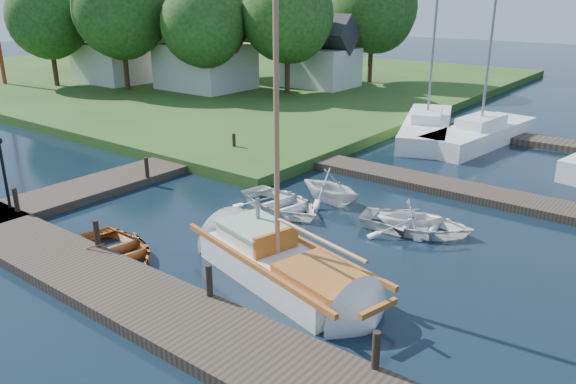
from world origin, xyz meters
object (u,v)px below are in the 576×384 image
Objects in this scene: dinghy at (117,246)px; marina_boat_0 at (427,126)px; mooring_post_2 at (209,280)px; tender_b at (330,185)px; tree_4 at (240,3)px; tree_7 at (373,6)px; mooring_post_3 at (376,350)px; mooring_post_4 at (147,167)px; mooring_post_1 at (97,234)px; lamp_post at (2,163)px; tree_5 at (156,14)px; house_b at (114,52)px; tender_d at (412,214)px; mooring_post_0 at (16,200)px; tender_a at (281,200)px; marina_boat_1 at (480,133)px; tree_6 at (75,11)px; mooring_post_5 at (234,142)px; tender_c at (416,220)px; sailboat at (286,270)px; tree_2 at (203,23)px; tree_0 at (48,16)px; house_a at (205,54)px; tree_3 at (288,14)px; house_c at (320,58)px; tree_1 at (121,9)px.

dinghy is 18.82m from marina_boat_0.
tender_b is (-1.69, 7.74, -0.03)m from mooring_post_2.
tree_4 reaches higher than tree_7.
mooring_post_3 is 1.00× the size of mooring_post_4.
marina_boat_0 is at bearing 86.11° from mooring_post_1.
lamp_post is at bearing 180.00° from mooring_post_3.
tree_5 is 0.86× the size of tree_7.
tree_5 is at bearing 137.14° from mooring_post_1.
house_b is (-20.00, 19.00, 0.90)m from lamp_post.
tender_d is at bearing -28.22° from tree_5.
mooring_post_0 is 12.94m from tender_d.
tender_a is 13.41m from marina_boat_1.
tree_6 reaches higher than mooring_post_2.
tender_c is at bearing -15.05° from mooring_post_5.
dinghy is at bearing 169.26° from tender_b.
sailboat reaches higher than tender_c.
sailboat is (9.19, -2.92, -0.36)m from mooring_post_4.
tree_2 is (-11.00, 14.05, 4.55)m from mooring_post_4.
tree_4 is at bearing 118.19° from mooring_post_0.
dinghy is (5.48, 0.30, -1.53)m from lamp_post.
mooring_post_2 is 0.10× the size of tree_5.
tender_b is 31.07m from tree_0.
house_a reaches higher than mooring_post_2.
marina_boat_1 is (-1.10, 17.17, 0.23)m from sailboat.
mooring_post_2 is 9.86m from mooring_post_4.
tree_3 is at bearing 111.19° from mooring_post_4.
dinghy is 0.35× the size of tree_7.
tree_0 is at bearing 77.74° from marina_boat_0.
sailboat is 1.86× the size of house_c.
tree_4 is at bearing 47.34° from dinghy.
mooring_post_3 is 0.09× the size of tree_3.
tree_2 is at bearing 69.77° from marina_boat_0.
tender_b is at bearing -30.15° from tree_5.
mooring_post_5 is 22.32m from tree_7.
tree_5 is (-22.00, 25.05, 3.55)m from lamp_post.
mooring_post_3 is 0.07× the size of marina_boat_1.
lamp_post reaches higher than dinghy.
mooring_post_2 is 9.57m from lamp_post.
mooring_post_0 is 9.00m from mooring_post_2.
marina_boat_0 is (-3.90, 17.02, 0.22)m from sailboat.
tree_6 is (-6.00, 6.00, 0.11)m from tree_0.
tree_7 is (-18.00, 31.05, 5.50)m from mooring_post_3.
tender_a is 0.45× the size of tree_2.
tender_b reaches higher than mooring_post_3.
mooring_post_3 is 34.92m from tree_1.
dinghy is 32.71m from tree_7.
tree_4 is (-15.00, 17.05, 5.67)m from mooring_post_5.
tree_0 is at bearing -149.24° from house_a.
tree_7 is at bearing 113.50° from mooring_post_2.
tender_b is at bearing 167.15° from marina_boat_0.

